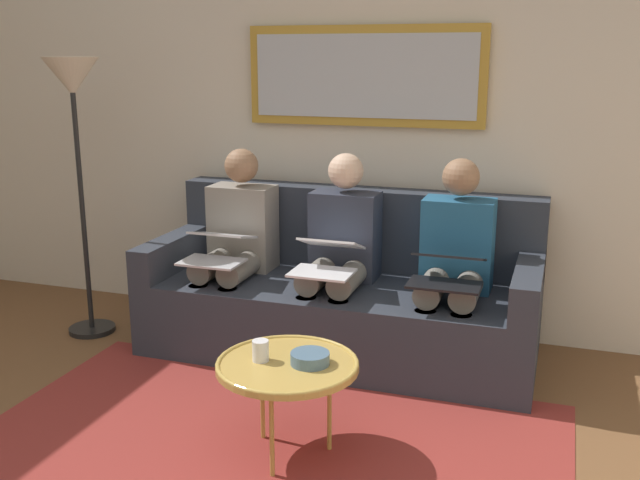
{
  "coord_description": "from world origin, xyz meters",
  "views": [
    {
      "loc": [
        -1.16,
        1.72,
        1.67
      ],
      "look_at": [
        0.0,
        -1.7,
        0.75
      ],
      "focal_mm": 40.85,
      "sensor_mm": 36.0,
      "label": 1
    }
  ],
  "objects": [
    {
      "name": "wall_rear",
      "position": [
        0.0,
        -2.6,
        1.3
      ],
      "size": [
        6.0,
        0.12,
        2.6
      ],
      "primitive_type": "cube",
      "color": "beige",
      "rests_on": "ground_plane"
    },
    {
      "name": "area_rug",
      "position": [
        0.0,
        -0.85,
        0.0
      ],
      "size": [
        2.6,
        1.8,
        0.01
      ],
      "primitive_type": "cube",
      "color": "maroon",
      "rests_on": "ground_plane"
    },
    {
      "name": "couch",
      "position": [
        0.0,
        -2.12,
        0.31
      ],
      "size": [
        2.2,
        0.9,
        0.9
      ],
      "color": "#2D333D",
      "rests_on": "ground_plane"
    },
    {
      "name": "framed_mirror",
      "position": [
        0.0,
        -2.51,
        1.55
      ],
      "size": [
        1.43,
        0.05,
        0.58
      ],
      "color": "#B7892D"
    },
    {
      "name": "coffee_table",
      "position": [
        -0.13,
        -0.9,
        0.41
      ],
      "size": [
        0.6,
        0.6,
        0.43
      ],
      "color": "tan",
      "rests_on": "ground_plane"
    },
    {
      "name": "cup",
      "position": [
        -0.01,
        -0.89,
        0.47
      ],
      "size": [
        0.07,
        0.07,
        0.09
      ],
      "primitive_type": "cylinder",
      "color": "silver",
      "rests_on": "coffee_table"
    },
    {
      "name": "bowl",
      "position": [
        -0.22,
        -0.92,
        0.45
      ],
      "size": [
        0.16,
        0.16,
        0.05
      ],
      "primitive_type": "cylinder",
      "color": "slate",
      "rests_on": "coffee_table"
    },
    {
      "name": "person_left",
      "position": [
        -0.64,
        -2.05,
        0.61
      ],
      "size": [
        0.38,
        0.58,
        1.14
      ],
      "color": "#235B84",
      "rests_on": "couch"
    },
    {
      "name": "laptop_black",
      "position": [
        -0.64,
        -1.8,
        0.63
      ],
      "size": [
        0.36,
        0.34,
        0.15
      ],
      "color": "black"
    },
    {
      "name": "person_middle",
      "position": [
        0.0,
        -2.05,
        0.61
      ],
      "size": [
        0.38,
        0.58,
        1.14
      ],
      "color": "#2D3342",
      "rests_on": "couch"
    },
    {
      "name": "laptop_white",
      "position": [
        0.0,
        -1.82,
        0.63
      ],
      "size": [
        0.32,
        0.4,
        0.17
      ],
      "color": "white"
    },
    {
      "name": "person_right",
      "position": [
        0.64,
        -2.05,
        0.61
      ],
      "size": [
        0.38,
        0.58,
        1.14
      ],
      "color": "gray",
      "rests_on": "couch"
    },
    {
      "name": "laptop_silver",
      "position": [
        0.64,
        -1.81,
        0.63
      ],
      "size": [
        0.34,
        0.37,
        0.16
      ],
      "color": "silver"
    },
    {
      "name": "standing_lamp",
      "position": [
        1.55,
        -1.85,
        1.37
      ],
      "size": [
        0.32,
        0.32,
        1.66
      ],
      "color": "black",
      "rests_on": "ground_plane"
    }
  ]
}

